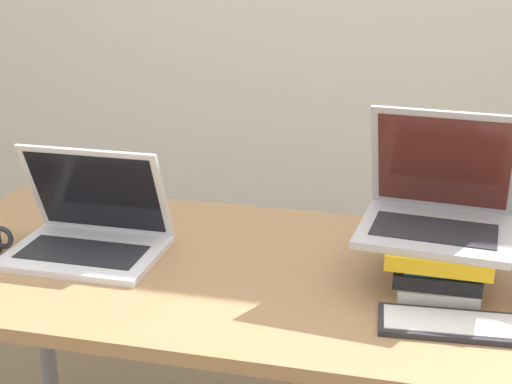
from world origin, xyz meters
name	(u,v)px	position (x,y,z in m)	size (l,w,h in m)	color
desk	(285,301)	(0.00, 0.37, 0.69)	(1.75, 0.74, 0.77)	#9E754C
laptop_left	(89,232)	(-0.47, 0.36, 0.82)	(0.35, 0.26, 0.25)	silver
book_stack	(439,257)	(0.33, 0.38, 0.83)	(0.22, 0.28, 0.11)	white
laptop_on_books	(438,207)	(0.32, 0.41, 0.93)	(0.33, 0.29, 0.26)	#B2B2B7
wireless_keyboard	(450,324)	(0.35, 0.20, 0.78)	(0.28, 0.13, 0.01)	#28282D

